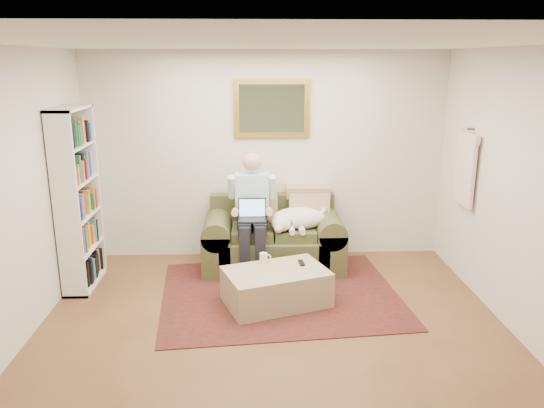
{
  "coord_description": "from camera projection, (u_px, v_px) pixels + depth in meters",
  "views": [
    {
      "loc": [
        -0.18,
        -4.09,
        2.49
      ],
      "look_at": [
        0.04,
        1.5,
        0.95
      ],
      "focal_mm": 35.0,
      "sensor_mm": 36.0,
      "label": 1
    }
  ],
  "objects": [
    {
      "name": "bookshelf",
      "position": [
        77.0,
        199.0,
        5.81
      ],
      "size": [
        0.28,
        0.8,
        2.0
      ],
      "primitive_type": null,
      "color": "white",
      "rests_on": "room_shell"
    },
    {
      "name": "coffee_mug",
      "position": [
        264.0,
        258.0,
        5.69
      ],
      "size": [
        0.08,
        0.08,
        0.1
      ],
      "primitive_type": "cylinder",
      "color": "white",
      "rests_on": "ottoman"
    },
    {
      "name": "tv_remote",
      "position": [
        301.0,
        263.0,
        5.65
      ],
      "size": [
        0.07,
        0.15,
        0.02
      ],
      "primitive_type": "cube",
      "rotation": [
        0.0,
        0.0,
        0.11
      ],
      "color": "black",
      "rests_on": "ottoman"
    },
    {
      "name": "sleeping_dog",
      "position": [
        299.0,
        218.0,
        6.33
      ],
      "size": [
        0.7,
        0.44,
        0.26
      ],
      "primitive_type": null,
      "color": "white",
      "rests_on": "sofa"
    },
    {
      "name": "laptop",
      "position": [
        252.0,
        214.0,
        6.16
      ],
      "size": [
        0.33,
        0.26,
        0.24
      ],
      "color": "black",
      "rests_on": "seated_man"
    },
    {
      "name": "ottoman",
      "position": [
        276.0,
        287.0,
        5.53
      ],
      "size": [
        1.19,
        0.96,
        0.37
      ],
      "primitive_type": "cube",
      "rotation": [
        0.0,
        0.0,
        0.34
      ],
      "color": "tan",
      "rests_on": "room_shell"
    },
    {
      "name": "room_shell",
      "position": [
        273.0,
        200.0,
        4.61
      ],
      "size": [
        4.51,
        5.0,
        2.61
      ],
      "color": "brown",
      "rests_on": "ground"
    },
    {
      "name": "wall_mirror",
      "position": [
        272.0,
        108.0,
        6.49
      ],
      "size": [
        0.94,
        0.04,
        0.72
      ],
      "color": "gold",
      "rests_on": "room_shell"
    },
    {
      "name": "rug",
      "position": [
        280.0,
        294.0,
        5.8
      ],
      "size": [
        2.71,
        2.25,
        0.01
      ],
      "primitive_type": "cube",
      "rotation": [
        0.0,
        0.0,
        0.09
      ],
      "color": "black",
      "rests_on": "room_shell"
    },
    {
      "name": "sofa",
      "position": [
        273.0,
        244.0,
        6.5
      ],
      "size": [
        1.69,
        0.86,
        1.01
      ],
      "color": "#444A27",
      "rests_on": "room_shell"
    },
    {
      "name": "seated_man",
      "position": [
        252.0,
        215.0,
        6.23
      ],
      "size": [
        0.56,
        0.8,
        1.42
      ],
      "primitive_type": null,
      "color": "#8CC6D8",
      "rests_on": "sofa"
    },
    {
      "name": "hanging_shirt",
      "position": [
        465.0,
        165.0,
        5.88
      ],
      "size": [
        0.06,
        0.52,
        0.9
      ],
      "primitive_type": null,
      "color": "#FCE0D0",
      "rests_on": "room_shell"
    }
  ]
}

